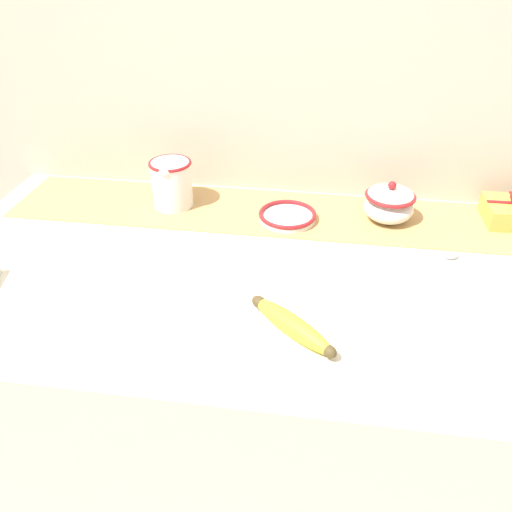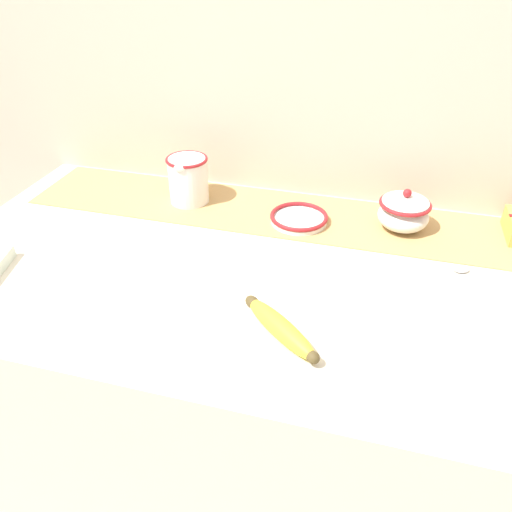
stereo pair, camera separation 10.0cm
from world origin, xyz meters
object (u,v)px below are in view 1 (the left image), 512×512
small_dish (287,216)px  spoon (446,257)px  sugar_bowl (389,204)px  cream_pitcher (172,182)px  banana (292,325)px

small_dish → spoon: 0.37m
small_dish → spoon: (0.36, -0.11, -0.01)m
sugar_bowl → small_dish: bearing=-172.0°
cream_pitcher → sugar_bowl: size_ratio=1.05×
cream_pitcher → banana: size_ratio=0.74×
cream_pitcher → small_dish: 0.30m
cream_pitcher → banana: bearing=-52.0°
sugar_bowl → spoon: bearing=-52.1°
small_dish → banana: bearing=-83.7°
cream_pitcher → small_dish: cream_pitcher is taller
sugar_bowl → small_dish: size_ratio=0.85×
sugar_bowl → banana: sugar_bowl is taller
sugar_bowl → spoon: size_ratio=0.80×
banana → spoon: 0.42m
cream_pitcher → small_dish: size_ratio=0.89×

